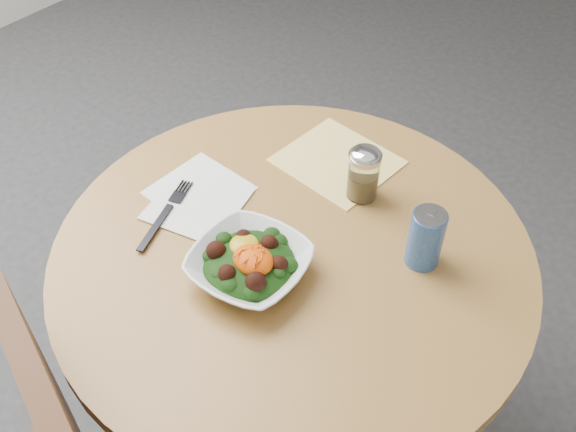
% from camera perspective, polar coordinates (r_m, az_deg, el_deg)
% --- Properties ---
extents(table, '(0.90, 0.90, 0.75)m').
position_cam_1_polar(table, '(1.35, 0.37, -8.41)').
color(table, black).
rests_on(table, ground).
extents(cloth_napkin, '(0.24, 0.23, 0.00)m').
position_cam_1_polar(cloth_napkin, '(1.37, 4.39, 4.87)').
color(cloth_napkin, yellow).
rests_on(cloth_napkin, table).
extents(paper_napkins, '(0.22, 0.22, 0.00)m').
position_cam_1_polar(paper_napkins, '(1.30, -7.98, 1.68)').
color(paper_napkins, white).
rests_on(paper_napkins, table).
extents(salad_bowl, '(0.22, 0.22, 0.08)m').
position_cam_1_polar(salad_bowl, '(1.13, -3.43, -4.26)').
color(salad_bowl, white).
rests_on(salad_bowl, table).
extents(fork, '(0.09, 0.20, 0.00)m').
position_cam_1_polar(fork, '(1.27, -10.75, 0.35)').
color(fork, black).
rests_on(fork, table).
extents(spice_shaker, '(0.07, 0.07, 0.12)m').
position_cam_1_polar(spice_shaker, '(1.26, 6.72, 3.76)').
color(spice_shaker, silver).
rests_on(spice_shaker, table).
extents(beverage_can, '(0.06, 0.06, 0.12)m').
position_cam_1_polar(beverage_can, '(1.16, 12.14, -1.92)').
color(beverage_can, navy).
rests_on(beverage_can, table).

